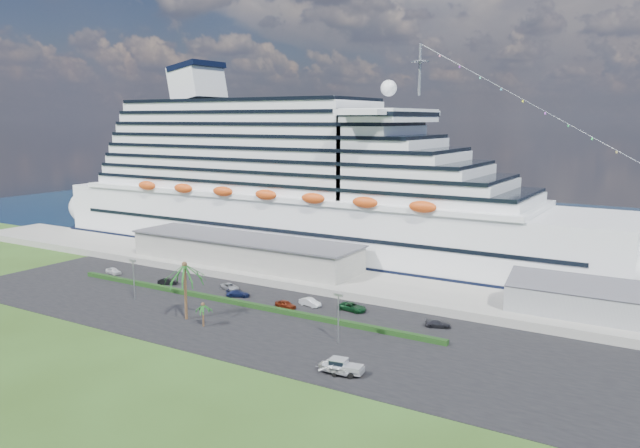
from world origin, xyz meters
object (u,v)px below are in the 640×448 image
Objects in this scene: boat_trailer at (335,367)px; cruise_ship at (308,193)px; pickup_truck at (342,366)px; parked_car_3 at (238,294)px.

cruise_ship is at bearing 125.14° from boat_trailer.
cruise_ship is 84.11m from boat_trailer.
pickup_truck is at bearing 45.62° from boat_trailer.
pickup_truck is at bearing -54.10° from cruise_ship.
parked_car_3 is 44.41m from pickup_truck.
pickup_truck reaches higher than boat_trailer.
parked_car_3 is 0.77× the size of pickup_truck.
boat_trailer is at bearing -54.86° from cruise_ship.
parked_car_3 is 0.83× the size of boat_trailer.
pickup_truck is (48.37, -66.82, -15.40)m from cruise_ship.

